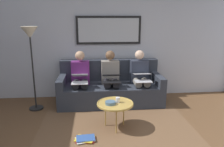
{
  "coord_description": "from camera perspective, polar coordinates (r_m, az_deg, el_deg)",
  "views": [
    {
      "loc": [
        0.38,
        2.45,
        1.8
      ],
      "look_at": [
        0.0,
        -1.7,
        0.75
      ],
      "focal_mm": 34.96,
      "sensor_mm": 36.0,
      "label": 1
    }
  ],
  "objects": [
    {
      "name": "person_left",
      "position": [
        4.76,
        7.31,
        -0.46
      ],
      "size": [
        0.38,
        0.58,
        1.14
      ],
      "color": "#2D3342",
      "rests_on": "couch"
    },
    {
      "name": "wall_rear",
      "position": [
        5.09,
        -0.93,
        8.51
      ],
      "size": [
        6.0,
        0.12,
        2.6
      ],
      "primitive_type": "cube",
      "color": "#B7BCC6",
      "rests_on": "ground_plane"
    },
    {
      "name": "cup",
      "position": [
        3.64,
        1.53,
        -6.92
      ],
      "size": [
        0.07,
        0.07,
        0.09
      ],
      "primitive_type": "cylinder",
      "color": "silver",
      "rests_on": "coffee_table"
    },
    {
      "name": "standing_lamp",
      "position": [
        4.47,
        -20.57,
        7.77
      ],
      "size": [
        0.32,
        0.32,
        1.66
      ],
      "color": "black",
      "rests_on": "ground_plane"
    },
    {
      "name": "bowl",
      "position": [
        3.57,
        -0.41,
        -7.68
      ],
      "size": [
        0.17,
        0.17,
        0.05
      ],
      "primitive_type": "cylinder",
      "color": "slate",
      "rests_on": "coffee_table"
    },
    {
      "name": "laptop_black",
      "position": [
        4.43,
        -0.13,
        -1.24
      ],
      "size": [
        0.36,
        0.34,
        0.15
      ],
      "color": "black"
    },
    {
      "name": "area_rug",
      "position": [
        3.77,
        1.21,
        -14.27
      ],
      "size": [
        2.6,
        1.8,
        0.01
      ],
      "primitive_type": "cube",
      "color": "brown",
      "rests_on": "ground_plane"
    },
    {
      "name": "person_middle",
      "position": [
        4.67,
        -0.39,
        -0.64
      ],
      "size": [
        0.38,
        0.58,
        1.14
      ],
      "color": "gray",
      "rests_on": "couch"
    },
    {
      "name": "person_right",
      "position": [
        4.66,
        -8.26,
        -0.82
      ],
      "size": [
        0.38,
        0.58,
        1.14
      ],
      "color": "#66236B",
      "rests_on": "couch"
    },
    {
      "name": "coffee_table",
      "position": [
        3.63,
        0.83,
        -7.97
      ],
      "size": [
        0.6,
        0.6,
        0.46
      ],
      "color": "tan",
      "rests_on": "ground_plane"
    },
    {
      "name": "couch",
      "position": [
        4.82,
        -0.45,
        -3.86
      ],
      "size": [
        2.2,
        0.9,
        0.9
      ],
      "color": "#2D333D",
      "rests_on": "ground_plane"
    },
    {
      "name": "laptop_white",
      "position": [
        4.43,
        -8.41,
        -1.3
      ],
      "size": [
        0.32,
        0.4,
        0.17
      ],
      "color": "white"
    },
    {
      "name": "magazine_stack",
      "position": [
        3.48,
        -7.01,
        -16.63
      ],
      "size": [
        0.33,
        0.27,
        0.04
      ],
      "color": "red",
      "rests_on": "ground_plane"
    },
    {
      "name": "framed_mirror",
      "position": [
        4.97,
        -0.86,
        11.27
      ],
      "size": [
        1.45,
        0.05,
        0.62
      ],
      "color": "black"
    },
    {
      "name": "laptop_silver",
      "position": [
        4.53,
        7.97,
        -0.92
      ],
      "size": [
        0.34,
        0.37,
        0.15
      ],
      "color": "silver"
    }
  ]
}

